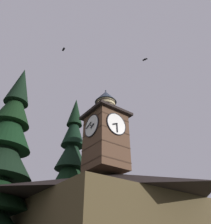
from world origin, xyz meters
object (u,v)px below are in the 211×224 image
Objects in this scene: pine_tree_behind at (69,189)px; flying_bird_low at (145,59)px; building_main at (117,221)px; clock_tower at (106,133)px; moon at (68,198)px; flying_bird_high at (63,49)px.

pine_tree_behind is 16.25m from flying_bird_low.
clock_tower is (1.01, -0.09, 7.25)m from building_main.
pine_tree_behind is at bearing -74.74° from building_main.
pine_tree_behind is at bearing -84.80° from clock_tower.
flying_bird_low is at bearing 142.23° from clock_tower.
moon is 50.28m from flying_bird_low.
moon is at bearing -117.25° from pine_tree_behind.
moon is at bearing -108.80° from flying_bird_low.
moon reaches higher than building_main.
pine_tree_behind is 28.89× the size of flying_bird_low.
flying_bird_low is at bearing 71.20° from moon.
flying_bird_high is (6.11, -0.33, 15.16)m from building_main.
moon is 4.85× the size of flying_bird_high.
moon is (-18.65, -44.61, 10.85)m from building_main.
clock_tower reaches higher than building_main.
pine_tree_behind reaches higher than clock_tower.
building_main is 1.60× the size of clock_tower.
pine_tree_behind reaches higher than moon.
clock_tower is at bearing -37.77° from flying_bird_low.
flying_bird_high reaches higher than clock_tower.
building_main is 5.88× the size of moon.
clock_tower is at bearing -5.07° from building_main.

